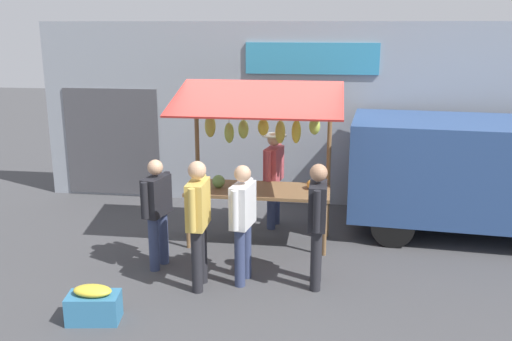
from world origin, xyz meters
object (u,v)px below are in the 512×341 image
Objects in this scene: shopper_with_shopping_bag at (157,207)px; shopper_in_grey_tee at (198,215)px; market_stall at (259,145)px; shopper_with_ponytail at (317,217)px; parked_van at (481,168)px; produce_crate_near at (94,305)px; shopper_in_striped_shirt at (243,216)px; vendor_with_sunhat at (274,172)px.

shopper_in_grey_tee is (-0.72, 0.54, 0.10)m from shopper_with_shopping_bag.
shopper_with_ponytail is at bearing 123.03° from market_stall.
parked_van is 6.22m from produce_crate_near.
parked_van reaches higher than produce_crate_near.
shopper_with_ponytail is 1.53m from shopper_in_grey_tee.
shopper_with_shopping_bag reaches higher than produce_crate_near.
produce_crate_near is at bearing 60.40° from market_stall.
shopper_in_striped_shirt is at bearing 37.72° from parked_van.
shopper_with_ponytail is 3.38m from parked_van.
vendor_with_sunhat is 2.35m from shopper_with_shopping_bag.
parked_van is (-2.53, -2.24, 0.16)m from shopper_with_ponytail.
vendor_with_sunhat is 3.33m from parked_van.
shopper_with_shopping_bag is (2.23, -0.29, -0.06)m from shopper_with_ponytail.
parked_van is (-3.33, -0.08, 0.16)m from vendor_with_sunhat.
shopper_with_shopping_bag is at bearing -100.54° from produce_crate_near.
vendor_with_sunhat reaches higher than shopper_with_shopping_bag.
shopper_with_shopping_bag is 0.92× the size of shopper_in_grey_tee.
produce_crate_near is (5.05, 3.52, -0.92)m from parked_van.
shopper_in_grey_tee is at bearing -113.28° from shopper_with_shopping_bag.
produce_crate_near is (2.52, 1.28, -0.76)m from shopper_with_ponytail.
shopper_with_shopping_bag is at bearing 85.70° from shopper_in_striped_shirt.
parked_van is (-3.49, -0.77, -0.44)m from market_stall.
produce_crate_near is at bearing 134.88° from shopper_in_grey_tee.
shopper_with_ponytail is at bearing -83.77° from shopper_with_shopping_bag.
shopper_with_ponytail is 2.25m from shopper_with_shopping_bag.
vendor_with_sunhat is 0.98× the size of shopper_with_ponytail.
shopper_with_shopping_bag is at bearing 27.15° from parked_van.
market_stall is 1.59× the size of shopper_with_shopping_bag.
shopper_with_ponytail is 0.97m from shopper_in_striped_shirt.
shopper_in_grey_tee is 1.65m from produce_crate_near.
shopper_with_shopping_bag is at bearing 52.44° from shopper_in_grey_tee.
parked_van reaches higher than vendor_with_sunhat.
shopper_with_ponytail is at bearing 31.01° from vendor_with_sunhat.
vendor_with_sunhat is at bearing -102.81° from market_stall.
produce_crate_near is (1.56, 2.75, -1.35)m from market_stall.
market_stall is 1.61m from shopper_in_striped_shirt.
shopper_in_striped_shirt is at bearing -90.07° from shopper_with_shopping_bag.
shopper_in_grey_tee is (0.55, 1.72, -0.56)m from market_stall.
produce_crate_near is at bearing -176.77° from shopper_with_shopping_bag.
market_stall is 0.55× the size of parked_van.
market_stall is 1.89m from shopper_in_grey_tee.
shopper_with_shopping_bag is at bearing -26.59° from vendor_with_sunhat.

